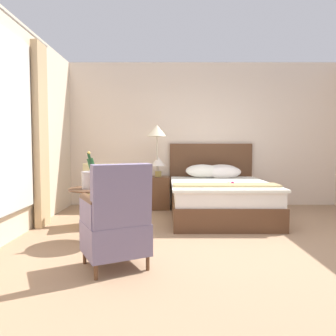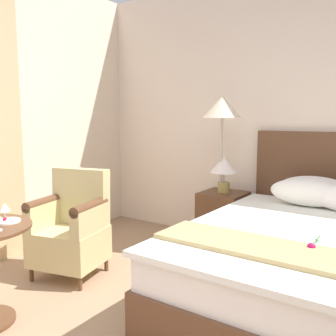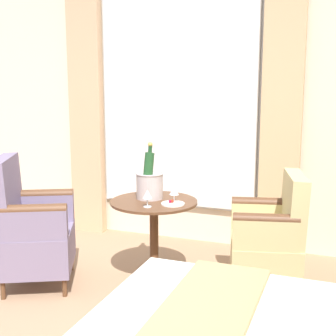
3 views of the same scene
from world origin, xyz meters
name	(u,v)px [view 2 (image 2 of 3)]	position (x,y,z in m)	size (l,w,h in m)	color
wall_headboard_side	(331,113)	(0.00, 2.86, 1.43)	(5.50, 0.12, 2.87)	beige
bed	(311,258)	(0.15, 1.73, 0.35)	(1.65, 2.26, 1.25)	brown
nightstand	(223,221)	(-0.90, 2.39, 0.31)	(0.46, 0.42, 0.62)	brown
bedside_lamp	(224,167)	(-0.90, 2.39, 0.88)	(0.29, 0.29, 0.38)	olive
floor_lamp_brass	(222,119)	(-0.92, 2.36, 1.38)	(0.39, 0.39, 1.60)	#BBAE9E
wine_glass_near_edge	(5,209)	(-1.56, 0.35, 0.77)	(0.08, 0.08, 0.13)	white
snack_plate	(7,221)	(-1.54, 0.35, 0.68)	(0.18, 0.18, 0.04)	white
armchair_by_window	(72,229)	(-1.72, 1.07, 0.42)	(0.67, 0.64, 0.93)	brown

